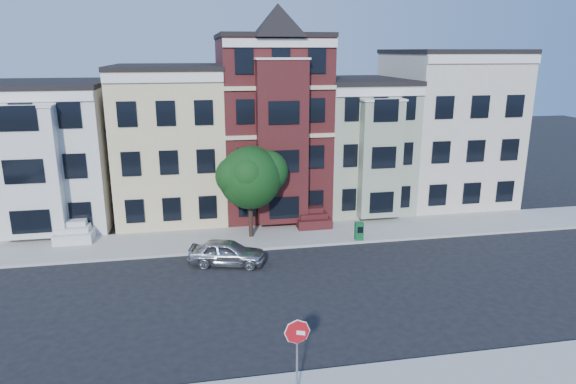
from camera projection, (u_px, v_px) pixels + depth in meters
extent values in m
plane|color=black|center=(317.00, 294.00, 24.42)|extent=(120.00, 120.00, 0.00)
cube|color=#9E9B93|center=(287.00, 236.00, 31.98)|extent=(60.00, 4.00, 0.15)
cube|color=silver|center=(49.00, 154.00, 34.31)|extent=(8.00, 9.00, 9.00)
cube|color=beige|center=(171.00, 143.00, 35.59)|extent=(7.00, 9.00, 10.00)
cube|color=#3F1415|center=(270.00, 126.00, 36.56)|extent=(7.00, 9.00, 12.00)
cube|color=gray|center=(357.00, 144.00, 38.11)|extent=(6.00, 9.00, 9.00)
cube|color=beige|center=(445.00, 128.00, 39.08)|extent=(8.00, 9.00, 11.00)
imported|color=#A3A6AB|center=(227.00, 252.00, 27.65)|extent=(4.39, 2.65, 1.40)
cube|color=#0F602E|center=(359.00, 231.00, 30.93)|extent=(0.53, 0.49, 1.09)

